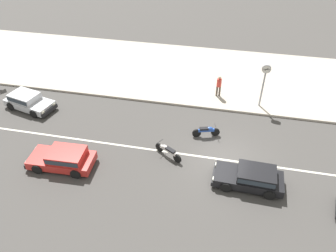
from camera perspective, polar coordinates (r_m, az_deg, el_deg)
ground_plane at (r=19.68m, az=9.88°, el=-5.84°), size 160.00×160.00×0.00m
lane_centre_stripe at (r=19.67m, az=9.88°, el=-5.84°), size 50.40×0.14×0.01m
kerb_strip at (r=27.80m, az=11.33°, el=8.41°), size 68.00×10.00×0.15m
hatchback_black_0 at (r=18.17m, az=14.31°, el=-8.59°), size 3.78×1.81×1.10m
hatchback_silver_1 at (r=25.33m, az=-23.22°, el=4.07°), size 3.84×2.36×1.10m
hatchback_red_4 at (r=19.57m, az=-17.74°, el=-5.33°), size 3.81×1.92×1.10m
motorcycle_0 at (r=20.92m, az=6.71°, el=-0.86°), size 1.73×0.74×0.80m
motorcycle_1 at (r=19.33m, az=-0.01°, el=-4.36°), size 1.77×1.14×0.80m
street_clock at (r=23.26m, az=16.53°, el=8.35°), size 0.60×0.22×3.25m
pedestrian_near_clock at (r=24.42m, az=8.86°, el=7.14°), size 0.34×0.34×1.66m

